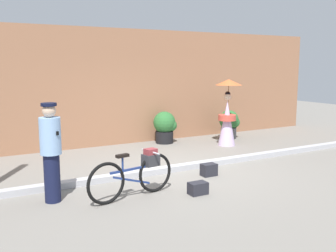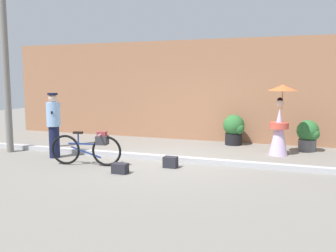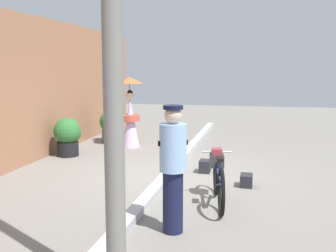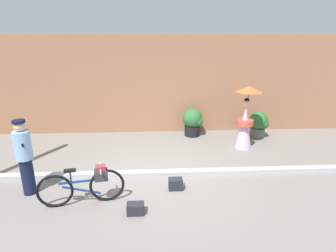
{
  "view_description": "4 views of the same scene",
  "coord_description": "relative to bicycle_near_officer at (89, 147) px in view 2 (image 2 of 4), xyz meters",
  "views": [
    {
      "loc": [
        -4.12,
        -6.94,
        2.23
      ],
      "look_at": [
        -0.08,
        0.27,
        0.93
      ],
      "focal_mm": 41.65,
      "sensor_mm": 36.0,
      "label": 1
    },
    {
      "loc": [
        3.06,
        -8.27,
        1.98
      ],
      "look_at": [
        -0.02,
        0.23,
        0.82
      ],
      "focal_mm": 39.29,
      "sensor_mm": 36.0,
      "label": 2
    },
    {
      "loc": [
        -7.73,
        -1.67,
        2.1
      ],
      "look_at": [
        0.44,
        0.14,
        0.91
      ],
      "focal_mm": 44.17,
      "sensor_mm": 36.0,
      "label": 3
    },
    {
      "loc": [
        -0.11,
        -6.19,
        3.3
      ],
      "look_at": [
        0.26,
        0.48,
        1.09
      ],
      "focal_mm": 30.69,
      "sensor_mm": 36.0,
      "label": 4
    }
  ],
  "objects": [
    {
      "name": "sidewalk_curb",
      "position": [
        1.46,
        1.08,
        -0.36
      ],
      "size": [
        14.0,
        0.2,
        0.12
      ],
      "primitive_type": "cube",
      "color": "#B2B2B7",
      "rests_on": "ground_plane"
    },
    {
      "name": "utility_pole",
      "position": [
        -2.9,
        0.64,
        1.98
      ],
      "size": [
        0.18,
        0.18,
        4.8
      ],
      "primitive_type": "cylinder",
      "color": "slate",
      "rests_on": "ground_plane"
    },
    {
      "name": "backpack_on_pavement",
      "position": [
        0.99,
        -0.42,
        -0.31
      ],
      "size": [
        0.32,
        0.21,
        0.21
      ],
      "color": "#26262D",
      "rests_on": "ground_plane"
    },
    {
      "name": "potted_plant_small",
      "position": [
        4.76,
        3.52,
        0.04
      ],
      "size": [
        0.61,
        0.6,
        0.86
      ],
      "color": "#59595B",
      "rests_on": "ground_plane"
    },
    {
      "name": "building_wall",
      "position": [
        1.46,
        4.48,
        1.19
      ],
      "size": [
        14.0,
        0.4,
        3.23
      ],
      "primitive_type": "cube",
      "color": "#9E6B4C",
      "rests_on": "ground_plane"
    },
    {
      "name": "potted_plant_by_door",
      "position": [
        2.67,
        3.82,
        0.07
      ],
      "size": [
        0.65,
        0.64,
        0.92
      ],
      "color": "black",
      "rests_on": "ground_plane"
    },
    {
      "name": "bicycle_near_officer",
      "position": [
        0.0,
        0.0,
        0.0
      ],
      "size": [
        1.68,
        0.48,
        0.8
      ],
      "color": "black",
      "rests_on": "ground_plane"
    },
    {
      "name": "backpack_spare",
      "position": [
        1.82,
        0.43,
        -0.29
      ],
      "size": [
        0.31,
        0.21,
        0.25
      ],
      "color": "#26262D",
      "rests_on": "ground_plane"
    },
    {
      "name": "person_with_parasol",
      "position": [
        4.03,
        2.71,
        0.47
      ],
      "size": [
        0.74,
        0.74,
        1.84
      ],
      "color": "silver",
      "rests_on": "ground_plane"
    },
    {
      "name": "ground_plane",
      "position": [
        1.46,
        1.08,
        -0.42
      ],
      "size": [
        30.0,
        30.0,
        0.0
      ],
      "primitive_type": "plane",
      "color": "gray"
    },
    {
      "name": "person_officer",
      "position": [
        -1.3,
        0.45,
        0.45
      ],
      "size": [
        0.34,
        0.36,
        1.64
      ],
      "color": "#141938",
      "rests_on": "ground_plane"
    }
  ]
}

